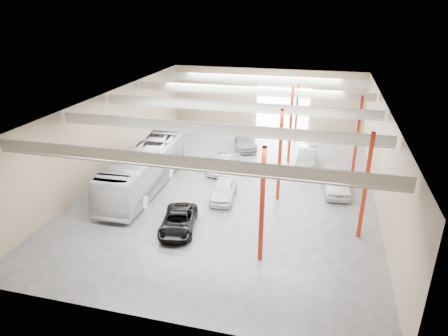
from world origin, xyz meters
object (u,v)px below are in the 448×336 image
at_px(car_row_a, 224,189).
at_px(car_right_near, 307,157).
at_px(car_right_far, 336,182).
at_px(car_row_b, 223,163).
at_px(coach_bus, 144,169).
at_px(car_row_c, 245,140).
at_px(black_sedan, 178,221).

distance_m(car_row_a, car_right_near, 10.27).
height_order(car_right_near, car_right_far, car_right_far).
bearing_deg(car_row_b, car_right_far, -1.29).
xyz_separation_m(coach_bus, car_row_a, (6.51, -0.06, -0.96)).
bearing_deg(car_right_near, coach_bus, -143.92).
xyz_separation_m(car_row_a, car_right_near, (5.73, 8.52, 0.06)).
height_order(coach_bus, car_row_b, coach_bus).
xyz_separation_m(car_row_a, car_right_far, (8.32, 3.32, 0.11)).
bearing_deg(coach_bus, car_right_near, 32.71).
bearing_deg(car_right_far, car_row_c, 130.73).
distance_m(coach_bus, car_row_b, 7.34).
relative_size(car_row_c, car_right_near, 1.14).
height_order(coach_bus, car_right_near, coach_bus).
xyz_separation_m(car_row_a, car_row_b, (-1.37, 5.20, -0.01)).
height_order(coach_bus, car_row_c, coach_bus).
bearing_deg(car_row_a, car_row_b, 98.95).
relative_size(black_sedan, car_row_a, 1.07).
distance_m(car_row_b, car_right_near, 7.84).
height_order(car_row_c, car_right_far, car_right_far).
distance_m(black_sedan, car_row_b, 10.41).
bearing_deg(black_sedan, coach_bus, 121.44).
relative_size(black_sedan, car_row_c, 0.84).
bearing_deg(car_row_b, car_row_a, -65.54).
relative_size(car_row_a, car_row_b, 0.98).
relative_size(car_row_b, car_right_far, 0.89).
relative_size(coach_bus, car_right_far, 2.48).
xyz_separation_m(black_sedan, car_row_c, (1.00, 17.08, 0.15)).
relative_size(black_sedan, car_row_b, 1.05).
xyz_separation_m(black_sedan, car_row_a, (1.73, 5.20, 0.09)).
relative_size(car_row_a, car_right_near, 0.90).
xyz_separation_m(black_sedan, car_right_far, (10.04, 8.52, 0.20)).
relative_size(coach_bus, car_right_near, 2.55).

